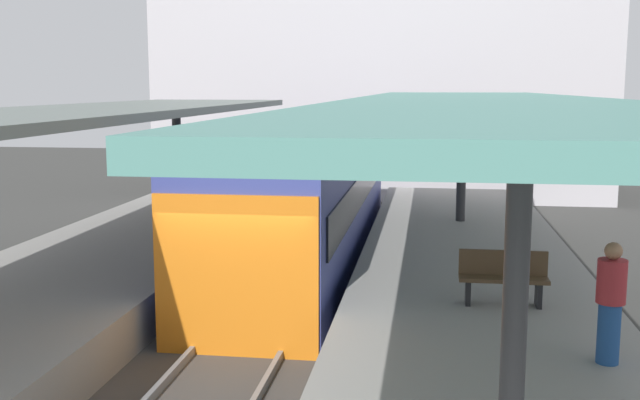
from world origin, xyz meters
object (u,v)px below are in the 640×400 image
passenger_near_bench (610,301)px  platform_sign (522,171)px  platform_bench (503,276)px  commuter_train (308,197)px

passenger_near_bench → platform_sign: bearing=92.1°
platform_bench → platform_sign: bearing=80.5°
platform_sign → passenger_near_bench: bearing=-87.9°
platform_bench → platform_sign: platform_sign is taller
passenger_near_bench → commuter_train: bearing=120.7°
platform_bench → platform_sign: size_ratio=0.63×
platform_bench → passenger_near_bench: size_ratio=0.90×
commuter_train → passenger_near_bench: size_ratio=9.26×
platform_bench → passenger_near_bench: passenger_near_bench is taller
platform_bench → platform_sign: (0.81, 4.80, 1.16)m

